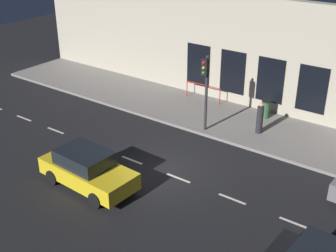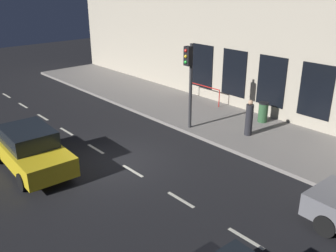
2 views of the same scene
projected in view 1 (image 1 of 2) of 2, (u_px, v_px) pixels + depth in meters
name	position (u px, v px, depth m)	size (l,w,h in m)	color
ground_plane	(160.00, 171.00, 19.60)	(60.00, 60.00, 0.00)	black
sidewalk	(229.00, 121.00, 24.12)	(4.50, 32.00, 0.15)	gray
building_facade	(255.00, 55.00, 24.64)	(0.65, 32.00, 6.30)	#B2A893
lane_centre_line	(178.00, 178.00, 19.07)	(0.12, 27.20, 0.01)	beige
traffic_light	(206.00, 81.00, 21.77)	(0.49, 0.32, 3.93)	#2D2D30
parked_car_2	(87.00, 169.00, 18.22)	(2.03, 4.29, 1.58)	gold
pedestrian_0	(260.00, 119.00, 22.36)	(0.38, 0.38, 1.64)	#232328
trash_bin	(266.00, 109.00, 24.13)	(0.48, 0.48, 0.99)	#2D5633
red_railing	(203.00, 88.00, 26.30)	(0.05, 2.34, 0.97)	red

